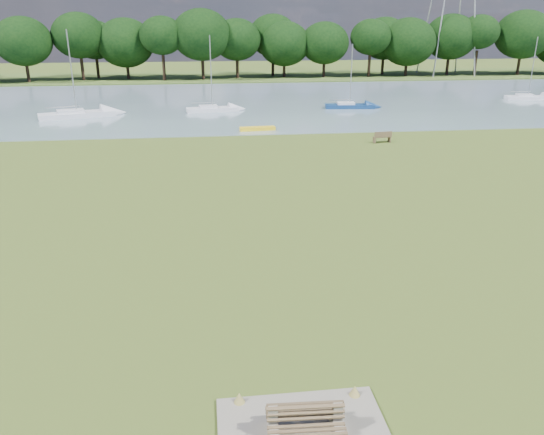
{
  "coord_description": "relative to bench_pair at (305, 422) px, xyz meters",
  "views": [
    {
      "loc": [
        -2.05,
        -24.03,
        9.61
      ],
      "look_at": [
        0.68,
        -2.0,
        1.28
      ],
      "focal_mm": 35.0,
      "sensor_mm": 36.0,
      "label": 1
    }
  ],
  "objects": [
    {
      "name": "sailboat_0",
      "position": [
        -15.43,
        47.21,
        0.01
      ],
      "size": [
        7.76,
        4.42,
        8.63
      ],
      "rotation": [
        0.0,
        0.0,
        0.33
      ],
      "color": "silver",
      "rests_on": "river"
    },
    {
      "name": "tree_line",
      "position": [
        -2.26,
        82.0,
        6.07
      ],
      "size": [
        138.12,
        9.15,
        11.08
      ],
      "color": "black",
      "rests_on": "far_bank"
    },
    {
      "name": "sailboat_2",
      "position": [
        38.53,
        53.74,
        -0.06
      ],
      "size": [
        5.65,
        2.41,
        7.53
      ],
      "rotation": [
        0.0,
        0.0,
        -0.17
      ],
      "color": "silver",
      "rests_on": "river"
    },
    {
      "name": "ground",
      "position": [
        -0.0,
        14.0,
        -0.51
      ],
      "size": [
        220.0,
        220.0,
        0.0
      ],
      "primitive_type": "plane",
      "color": "olive"
    },
    {
      "name": "bench_pair",
      "position": [
        0.0,
        0.0,
        0.0
      ],
      "size": [
        1.92,
        1.19,
        1.0
      ],
      "rotation": [
        0.0,
        0.0,
        -0.05
      ],
      "color": "gray",
      "rests_on": "concrete_pad"
    },
    {
      "name": "far_bank",
      "position": [
        -0.0,
        86.0,
        -0.51
      ],
      "size": [
        220.0,
        20.0,
        0.4
      ],
      "primitive_type": "cube",
      "color": "#4C6626",
      "rests_on": "ground"
    },
    {
      "name": "sailboat_5",
      "position": [
        -1.4,
        49.19,
        -0.04
      ],
      "size": [
        5.78,
        2.4,
        7.98
      ],
      "rotation": [
        0.0,
        0.0,
        0.15
      ],
      "color": "silver",
      "rests_on": "river"
    },
    {
      "name": "kayak",
      "position": [
        2.56,
        38.0,
        -0.3
      ],
      "size": [
        3.3,
        1.05,
        0.32
      ],
      "primitive_type": "cube",
      "rotation": [
        0.0,
        0.0,
        0.09
      ],
      "color": "yellow",
      "rests_on": "river"
    },
    {
      "name": "river",
      "position": [
        -0.0,
        56.0,
        -0.51
      ],
      "size": [
        220.0,
        40.0,
        0.1
      ],
      "primitive_type": "cube",
      "color": "slate",
      "rests_on": "ground"
    },
    {
      "name": "riverbank_bench",
      "position": [
        12.34,
        31.8,
        -0.03
      ],
      "size": [
        1.58,
        0.62,
        0.95
      ],
      "rotation": [
        0.0,
        0.0,
        0.11
      ],
      "color": "brown",
      "rests_on": "ground"
    },
    {
      "name": "sailboat_1",
      "position": [
        14.2,
        49.51,
        -0.05
      ],
      "size": [
        5.67,
        2.12,
        7.0
      ],
      "rotation": [
        0.0,
        0.0,
        -0.1
      ],
      "color": "navy",
      "rests_on": "river"
    }
  ]
}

